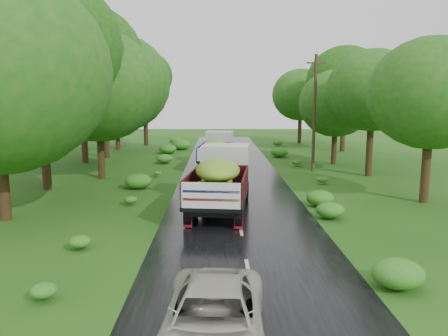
{
  "coord_description": "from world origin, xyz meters",
  "views": [
    {
      "loc": [
        -0.92,
        -12.42,
        5.09
      ],
      "look_at": [
        -0.58,
        8.67,
        1.7
      ],
      "focal_mm": 35.0,
      "sensor_mm": 36.0,
      "label": 1
    }
  ],
  "objects_px": {
    "truck_far": "(217,148)",
    "car": "(213,320)",
    "truck_near": "(221,176)",
    "utility_pole": "(314,112)"
  },
  "relations": [
    {
      "from": "truck_far",
      "to": "car",
      "type": "bearing_deg",
      "value": -84.08
    },
    {
      "from": "truck_far",
      "to": "car",
      "type": "distance_m",
      "value": 24.04
    },
    {
      "from": "truck_near",
      "to": "car",
      "type": "height_order",
      "value": "truck_near"
    },
    {
      "from": "truck_far",
      "to": "utility_pole",
      "type": "height_order",
      "value": "utility_pole"
    },
    {
      "from": "truck_near",
      "to": "car",
      "type": "bearing_deg",
      "value": -84.64
    },
    {
      "from": "truck_near",
      "to": "truck_far",
      "type": "relative_size",
      "value": 1.12
    },
    {
      "from": "car",
      "to": "utility_pole",
      "type": "relative_size",
      "value": 0.57
    },
    {
      "from": "car",
      "to": "truck_far",
      "type": "bearing_deg",
      "value": 93.22
    },
    {
      "from": "truck_far",
      "to": "car",
      "type": "relative_size",
      "value": 1.35
    },
    {
      "from": "truck_near",
      "to": "utility_pole",
      "type": "xyz_separation_m",
      "value": [
        6.5,
        10.49,
        2.55
      ]
    }
  ]
}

